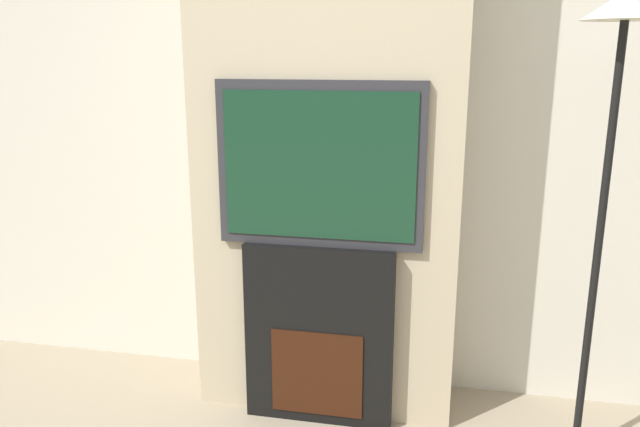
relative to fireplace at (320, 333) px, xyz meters
The scene contains 5 objects.
wall_back 1.03m from the fireplace, 90.00° to the left, with size 6.00×0.06×2.70m.
chimney_breast 0.96m from the fireplace, 90.00° to the left, with size 1.16×0.38×2.70m.
fireplace is the anchor object (origin of this frame).
television 0.76m from the fireplace, 90.00° to the right, with size 0.87×0.07×0.69m.
floor_lamp 1.44m from the fireplace, ahead, with size 0.30×0.30×1.82m.
Camera 1 is at (0.51, -0.87, 1.61)m, focal length 35.00 mm.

